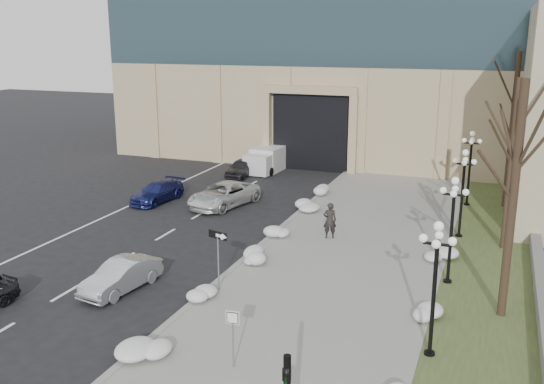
{
  "coord_description": "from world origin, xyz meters",
  "views": [
    {
      "loc": [
        9.83,
        -12.86,
        10.49
      ],
      "look_at": [
        0.39,
        12.02,
        3.5
      ],
      "focal_mm": 40.0,
      "sensor_mm": 36.0,
      "label": 1
    }
  ],
  "objects_px": {
    "car_d": "(224,195)",
    "lamppost_a": "(435,271)",
    "car_c": "(157,192)",
    "one_way_sign": "(221,243)",
    "car_b": "(121,276)",
    "lamppost_d": "(470,158)",
    "lamppost_c": "(463,182)",
    "pedestrian": "(330,220)",
    "lamppost_b": "(453,216)",
    "box_truck": "(270,158)",
    "keep_sign": "(233,327)",
    "car_e": "(241,168)"
  },
  "relations": [
    {
      "from": "lamppost_a",
      "to": "one_way_sign",
      "type": "bearing_deg",
      "value": 165.84
    },
    {
      "from": "car_b",
      "to": "keep_sign",
      "type": "relative_size",
      "value": 1.89
    },
    {
      "from": "pedestrian",
      "to": "lamppost_a",
      "type": "height_order",
      "value": "lamppost_a"
    },
    {
      "from": "box_truck",
      "to": "keep_sign",
      "type": "relative_size",
      "value": 2.87
    },
    {
      "from": "one_way_sign",
      "to": "lamppost_b",
      "type": "xyz_separation_m",
      "value": [
        8.7,
        4.3,
        0.86
      ]
    },
    {
      "from": "one_way_sign",
      "to": "keep_sign",
      "type": "height_order",
      "value": "one_way_sign"
    },
    {
      "from": "lamppost_d",
      "to": "pedestrian",
      "type": "bearing_deg",
      "value": -124.49
    },
    {
      "from": "car_c",
      "to": "lamppost_a",
      "type": "relative_size",
      "value": 0.9
    },
    {
      "from": "car_d",
      "to": "lamppost_d",
      "type": "height_order",
      "value": "lamppost_d"
    },
    {
      "from": "car_e",
      "to": "lamppost_d",
      "type": "xyz_separation_m",
      "value": [
        16.51,
        -2.62,
        2.43
      ]
    },
    {
      "from": "one_way_sign",
      "to": "car_b",
      "type": "bearing_deg",
      "value": -147.52
    },
    {
      "from": "car_e",
      "to": "box_truck",
      "type": "bearing_deg",
      "value": 65.28
    },
    {
      "from": "box_truck",
      "to": "lamppost_c",
      "type": "xyz_separation_m",
      "value": [
        15.28,
        -12.02,
        2.17
      ]
    },
    {
      "from": "lamppost_c",
      "to": "lamppost_a",
      "type": "bearing_deg",
      "value": -90.0
    },
    {
      "from": "car_b",
      "to": "car_c",
      "type": "relative_size",
      "value": 0.92
    },
    {
      "from": "car_c",
      "to": "car_d",
      "type": "xyz_separation_m",
      "value": [
        4.43,
        0.59,
        0.11
      ]
    },
    {
      "from": "car_e",
      "to": "keep_sign",
      "type": "xyz_separation_m",
      "value": [
        10.72,
        -25.2,
        0.89
      ]
    },
    {
      "from": "box_truck",
      "to": "lamppost_d",
      "type": "height_order",
      "value": "lamppost_d"
    },
    {
      "from": "car_b",
      "to": "pedestrian",
      "type": "xyz_separation_m",
      "value": [
        6.45,
        9.32,
        0.43
      ]
    },
    {
      "from": "lamppost_a",
      "to": "keep_sign",
      "type": "bearing_deg",
      "value": -151.94
    },
    {
      "from": "car_e",
      "to": "lamppost_a",
      "type": "height_order",
      "value": "lamppost_a"
    },
    {
      "from": "car_d",
      "to": "lamppost_a",
      "type": "bearing_deg",
      "value": -30.86
    },
    {
      "from": "lamppost_a",
      "to": "lamppost_b",
      "type": "distance_m",
      "value": 6.5
    },
    {
      "from": "car_b",
      "to": "lamppost_b",
      "type": "bearing_deg",
      "value": 31.73
    },
    {
      "from": "one_way_sign",
      "to": "car_e",
      "type": "bearing_deg",
      "value": 127.23
    },
    {
      "from": "car_d",
      "to": "lamppost_a",
      "type": "xyz_separation_m",
      "value": [
        14.23,
        -14.17,
        2.35
      ]
    },
    {
      "from": "car_e",
      "to": "box_truck",
      "type": "xyz_separation_m",
      "value": [
        1.22,
        2.9,
        0.26
      ]
    },
    {
      "from": "car_c",
      "to": "lamppost_a",
      "type": "distance_m",
      "value": 23.21
    },
    {
      "from": "one_way_sign",
      "to": "keep_sign",
      "type": "bearing_deg",
      "value": -45.2
    },
    {
      "from": "car_c",
      "to": "one_way_sign",
      "type": "bearing_deg",
      "value": -42.82
    },
    {
      "from": "car_d",
      "to": "lamppost_c",
      "type": "relative_size",
      "value": 1.1
    },
    {
      "from": "lamppost_b",
      "to": "lamppost_d",
      "type": "height_order",
      "value": "same"
    },
    {
      "from": "one_way_sign",
      "to": "lamppost_d",
      "type": "relative_size",
      "value": 0.56
    },
    {
      "from": "car_e",
      "to": "box_truck",
      "type": "height_order",
      "value": "box_truck"
    },
    {
      "from": "car_d",
      "to": "box_truck",
      "type": "bearing_deg",
      "value": 109.59
    },
    {
      "from": "lamppost_d",
      "to": "car_c",
      "type": "bearing_deg",
      "value": -162.41
    },
    {
      "from": "lamppost_a",
      "to": "box_truck",
      "type": "bearing_deg",
      "value": 121.42
    },
    {
      "from": "lamppost_b",
      "to": "one_way_sign",
      "type": "bearing_deg",
      "value": -153.68
    },
    {
      "from": "one_way_sign",
      "to": "lamppost_c",
      "type": "xyz_separation_m",
      "value": [
        8.7,
        10.8,
        0.86
      ]
    },
    {
      "from": "car_b",
      "to": "pedestrian",
      "type": "bearing_deg",
      "value": 63.67
    },
    {
      "from": "car_d",
      "to": "lamppost_b",
      "type": "distance_m",
      "value": 16.33
    },
    {
      "from": "car_b",
      "to": "lamppost_c",
      "type": "distance_m",
      "value": 17.7
    },
    {
      "from": "car_d",
      "to": "lamppost_c",
      "type": "xyz_separation_m",
      "value": [
        14.23,
        -1.17,
        2.35
      ]
    },
    {
      "from": "lamppost_d",
      "to": "one_way_sign",
      "type": "bearing_deg",
      "value": -116.7
    },
    {
      "from": "pedestrian",
      "to": "lamppost_c",
      "type": "relative_size",
      "value": 0.4
    },
    {
      "from": "car_d",
      "to": "lamppost_a",
      "type": "distance_m",
      "value": 20.22
    },
    {
      "from": "pedestrian",
      "to": "lamppost_a",
      "type": "xyz_separation_m",
      "value": [
        6.32,
        -10.3,
        2.0
      ]
    },
    {
      "from": "lamppost_b",
      "to": "car_e",
      "type": "bearing_deg",
      "value": 136.59
    },
    {
      "from": "one_way_sign",
      "to": "lamppost_a",
      "type": "relative_size",
      "value": 0.56
    },
    {
      "from": "lamppost_a",
      "to": "car_b",
      "type": "bearing_deg",
      "value": 175.61
    }
  ]
}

